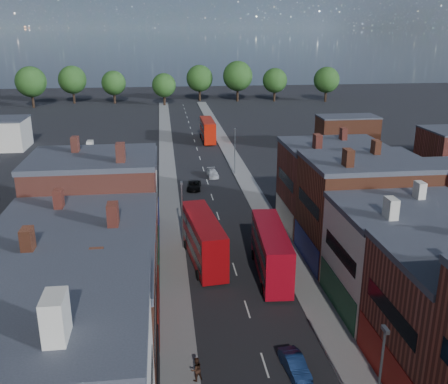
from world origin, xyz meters
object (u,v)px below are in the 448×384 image
object	(u,v)px
car_1	(295,365)
ped_1	(196,369)
car_2	(194,186)
bus_2	(208,130)
car_3	(213,173)
bus_1	(271,251)
ped_3	(280,251)
bus_0	(204,239)

from	to	relation	value
car_1	ped_1	xyz separation A→B (m)	(-7.34, -0.15, 0.39)
car_2	ped_1	xyz separation A→B (m)	(-2.82, -45.33, 0.40)
bus_2	ped_1	size ratio (longest dim) A/B	6.18
car_2	car_3	size ratio (longest dim) A/B	1.07
bus_1	ped_3	world-z (taller)	bus_1
ped_3	bus_2	bearing A→B (deg)	22.66
car_2	car_3	distance (m)	7.63
ped_1	bus_1	bearing A→B (deg)	-143.40
ped_1	car_3	bearing A→B (deg)	-120.90
ped_3	car_2	bearing A→B (deg)	37.07
car_1	ped_1	world-z (taller)	ped_1
ped_1	ped_3	xyz separation A→B (m)	(10.61, 19.18, -0.15)
bus_0	car_2	xyz separation A→B (m)	(0.64, 26.07, -2.16)
car_2	car_3	world-z (taller)	car_2
car_3	car_1	bearing A→B (deg)	-91.74
car_1	ped_3	xyz separation A→B (m)	(3.27, 19.03, 0.24)
car_1	car_3	xyz separation A→B (m)	(-0.84, 51.87, -0.03)
ped_3	ped_1	bearing A→B (deg)	171.51
bus_2	ped_1	world-z (taller)	bus_2
bus_2	car_1	distance (m)	80.23
bus_0	bus_2	world-z (taller)	bus_0
bus_2	ped_1	xyz separation A→B (m)	(-8.28, -80.35, -1.60)
bus_2	bus_0	bearing A→B (deg)	-96.04
car_1	ped_3	world-z (taller)	ped_3
bus_1	car_3	bearing A→B (deg)	97.41
bus_0	ped_1	world-z (taller)	bus_0
car_3	ped_1	bearing A→B (deg)	-99.79
bus_0	bus_1	distance (m)	7.62
car_1	ped_3	bearing A→B (deg)	73.85
bus_0	bus_2	distance (m)	61.39
ped_1	bus_0	bearing A→B (deg)	-120.25
bus_1	bus_2	size ratio (longest dim) A/B	1.06
bus_0	car_2	distance (m)	26.17
bus_1	ped_1	bearing A→B (deg)	-115.81
bus_2	ped_3	distance (m)	61.24
bus_0	car_1	xyz separation A→B (m)	(5.16, -19.12, -2.14)
car_1	car_2	bearing A→B (deg)	89.32
bus_0	car_3	distance (m)	33.11
bus_1	car_3	size ratio (longest dim) A/B	2.83
car_2	car_3	bearing A→B (deg)	67.65
car_3	ped_1	size ratio (longest dim) A/B	2.31
car_2	ped_1	distance (m)	45.42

